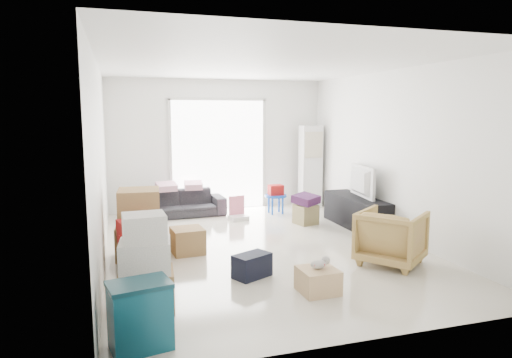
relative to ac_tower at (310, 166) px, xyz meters
The scene contains 21 objects.
room_shell 3.32m from the ac_tower, 126.35° to the right, with size 4.98×6.48×3.18m.
sliding_door 2.01m from the ac_tower, behind, with size 2.10×0.04×2.33m.
ac_tower is the anchor object (origin of this frame).
tv_console 2.03m from the ac_tower, 88.52° to the right, with size 0.49×1.63×0.54m, color black.
television 1.95m from the ac_tower, 88.52° to the right, with size 0.96×0.55×0.13m, color black.
sofa 2.89m from the ac_tower, behind, with size 1.73×0.51×0.68m, color #2C2B31.
pillow_left 3.10m from the ac_tower, behind, with size 0.34×0.27×0.11m, color #CA93A9.
pillow_right 2.57m from the ac_tower, behind, with size 0.39×0.31×0.13m, color #CA93A9.
armchair 3.95m from the ac_tower, 97.68° to the right, with size 0.78×0.73×0.81m, color #A67F4A.
storage_bins 6.50m from the ac_tower, 126.51° to the right, with size 0.57×0.45×0.59m.
box_stack_a 5.81m from the ac_tower, 130.32° to the right, with size 0.58×0.50×1.01m.
box_stack_b 4.90m from the ac_tower, 140.36° to the right, with size 0.58×0.50×0.65m.
box_stack_c 4.55m from the ac_tower, 145.08° to the right, with size 0.70×0.60×0.97m.
loose_box 4.08m from the ac_tower, 139.52° to the right, with size 0.44×0.44×0.37m, color olive.
duffel_bag 4.60m from the ac_tower, 122.64° to the right, with size 0.46×0.27×0.29m, color black.
ottoman 1.79m from the ac_tower, 116.27° to the right, with size 0.36×0.36×0.36m, color #948156.
blanket 1.71m from the ac_tower, 116.27° to the right, with size 0.39×0.39×0.14m, color #411C47.
kids_table 1.17m from the ac_tower, 153.38° to the right, with size 0.44×0.44×0.58m.
toy_walker 2.12m from the ac_tower, 157.16° to the right, with size 0.38×0.34×0.44m.
wood_crate 4.93m from the ac_tower, 112.57° to the right, with size 0.41×0.41×0.28m, color tan.
plush_bunny 4.89m from the ac_tower, 112.30° to the right, with size 0.25×0.14×0.12m.
Camera 1 is at (-2.03, -6.36, 2.00)m, focal length 32.00 mm.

